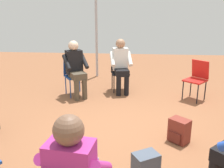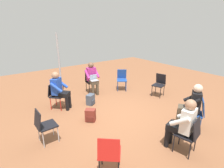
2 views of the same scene
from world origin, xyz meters
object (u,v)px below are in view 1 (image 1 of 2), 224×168
(chair_west, at_px, (120,70))
(backpack_by_empty_chair, at_px, (179,132))
(chair_southwest, at_px, (74,73))
(chair_northwest, at_px, (197,77))
(person_in_black, at_px, (76,66))
(person_in_white, at_px, (121,63))

(chair_west, height_order, backpack_by_empty_chair, chair_west)
(chair_southwest, distance_m, chair_northwest, 2.71)
(person_in_black, bearing_deg, chair_northwest, 148.61)
(chair_southwest, height_order, chair_west, same)
(chair_northwest, bearing_deg, chair_west, 23.62)
(backpack_by_empty_chair, bearing_deg, chair_southwest, -133.93)
(chair_northwest, bearing_deg, backpack_by_empty_chair, 111.09)
(person_in_white, bearing_deg, chair_southwest, 0.90)
(chair_west, xyz_separation_m, backpack_by_empty_chair, (2.39, 1.02, -0.34))
(chair_northwest, distance_m, backpack_by_empty_chair, 2.01)
(person_in_black, bearing_deg, person_in_white, 169.59)
(backpack_by_empty_chair, bearing_deg, chair_northwest, 160.53)
(person_in_black, bearing_deg, backpack_by_empty_chair, 104.71)
(chair_northwest, bearing_deg, person_in_white, 28.57)
(chair_northwest, distance_m, person_in_white, 1.70)
(chair_northwest, distance_m, person_in_black, 2.63)
(person_in_white, xyz_separation_m, backpack_by_empty_chair, (2.22, 0.99, -0.54))
(backpack_by_empty_chair, bearing_deg, person_in_black, -133.08)
(chair_northwest, bearing_deg, person_in_black, 41.39)
(chair_southwest, distance_m, person_in_black, 0.26)
(person_in_black, relative_size, backpack_by_empty_chair, 3.44)
(chair_west, xyz_separation_m, person_in_white, (0.16, 0.04, 0.20))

